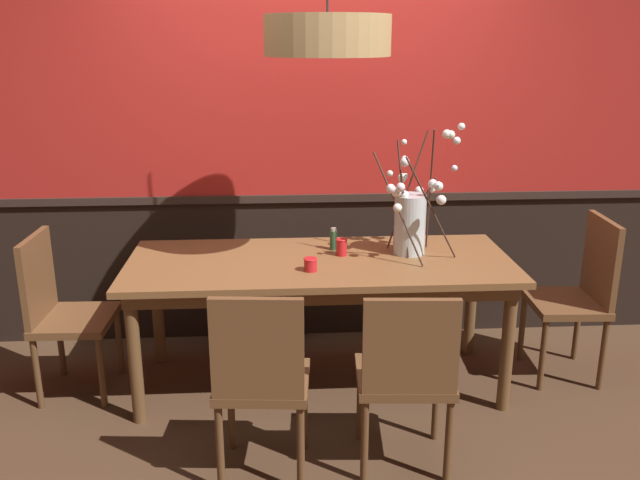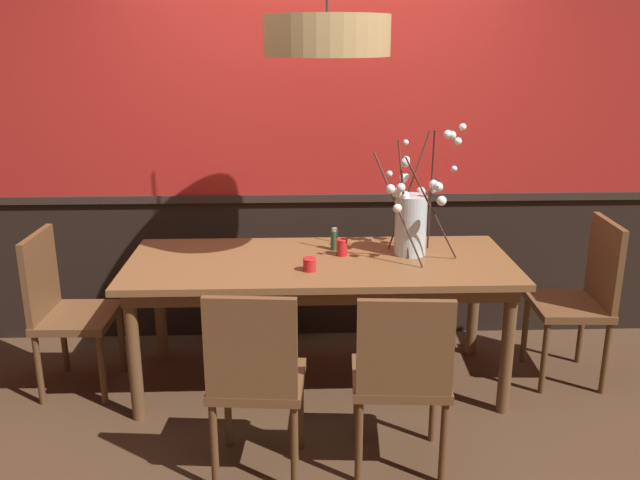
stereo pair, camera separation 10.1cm
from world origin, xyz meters
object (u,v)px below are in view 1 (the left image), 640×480
object	(u,v)px
chair_head_east_end	(580,290)
candle_holder_nearer_center	(310,264)
chair_far_side_left	(260,258)
chair_near_side_right	(406,371)
candle_holder_nearer_edge	(342,247)
vase_with_blossoms	(411,220)
pendant_lamp	(327,35)
dining_table	(320,273)
chair_near_side_left	(261,376)
chair_head_west_end	(61,307)
condiment_bottle	(333,239)

from	to	relation	value
chair_head_east_end	candle_holder_nearer_center	size ratio (longest dim) A/B	13.01
chair_head_east_end	chair_far_side_left	xyz separation A→B (m)	(-1.91, 0.82, -0.03)
chair_near_side_right	candle_holder_nearer_edge	world-z (taller)	chair_near_side_right
chair_near_side_right	vase_with_blossoms	distance (m)	1.06
chair_far_side_left	pendant_lamp	distance (m)	1.79
candle_holder_nearer_edge	pendant_lamp	xyz separation A→B (m)	(-0.10, -0.17, 1.17)
dining_table	vase_with_blossoms	world-z (taller)	vase_with_blossoms
pendant_lamp	chair_near_side_left	bearing A→B (deg)	-114.01
chair_far_side_left	chair_head_west_end	world-z (taller)	chair_head_west_end
chair_far_side_left	chair_head_west_end	bearing A→B (deg)	-143.19
dining_table	chair_head_east_end	distance (m)	1.55
chair_far_side_left	chair_head_west_end	xyz separation A→B (m)	(-1.11, -0.83, 0.01)
chair_head_east_end	candle_holder_nearer_edge	world-z (taller)	chair_head_east_end
pendant_lamp	candle_holder_nearer_center	bearing A→B (deg)	-136.00
chair_near_side_left	chair_head_west_end	size ratio (longest dim) A/B	1.01
chair_head_east_end	chair_near_side_right	distance (m)	1.49
chair_far_side_left	condiment_bottle	world-z (taller)	chair_far_side_left
chair_near_side_left	condiment_bottle	size ratio (longest dim) A/B	7.12
chair_head_west_end	vase_with_blossoms	xyz separation A→B (m)	(2.00, 0.07, 0.46)
chair_head_east_end	chair_near_side_right	bearing A→B (deg)	-143.96
dining_table	candle_holder_nearer_edge	size ratio (longest dim) A/B	21.95
chair_near_side_left	chair_far_side_left	world-z (taller)	chair_near_side_left
chair_head_east_end	condiment_bottle	bearing A→B (deg)	173.49
dining_table	condiment_bottle	world-z (taller)	condiment_bottle
chair_head_east_end	chair_head_west_end	bearing A→B (deg)	-179.80
chair_far_side_left	chair_near_side_right	size ratio (longest dim) A/B	1.02
chair_head_east_end	vase_with_blossoms	bearing A→B (deg)	176.40
candle_holder_nearer_center	vase_with_blossoms	bearing A→B (deg)	24.27
condiment_bottle	pendant_lamp	size ratio (longest dim) A/B	0.16
dining_table	vase_with_blossoms	size ratio (longest dim) A/B	2.87
chair_head_east_end	pendant_lamp	xyz separation A→B (m)	(-1.51, -0.11, 1.44)
chair_near_side_left	chair_far_side_left	size ratio (longest dim) A/B	1.02
chair_near_side_right	candle_holder_nearer_center	size ratio (longest dim) A/B	12.12
pendant_lamp	chair_far_side_left	bearing A→B (deg)	112.97
chair_near_side_left	chair_head_west_end	world-z (taller)	chair_near_side_left
vase_with_blossoms	pendant_lamp	size ratio (longest dim) A/B	0.89
chair_head_east_end	candle_holder_nearer_edge	distance (m)	1.44
dining_table	chair_head_west_end	bearing A→B (deg)	179.58
dining_table	chair_head_west_end	xyz separation A→B (m)	(-1.47, 0.01, -0.17)
chair_head_east_end	chair_far_side_left	world-z (taller)	chair_head_east_end
chair_near_side_left	pendant_lamp	bearing A→B (deg)	65.99
chair_near_side_left	dining_table	bearing A→B (deg)	69.96
chair_near_side_right	dining_table	bearing A→B (deg)	111.93
chair_far_side_left	chair_near_side_right	distance (m)	1.83
vase_with_blossoms	candle_holder_nearer_center	size ratio (longest dim) A/B	10.02
chair_head_west_end	chair_head_east_end	bearing A→B (deg)	0.20
chair_head_west_end	condiment_bottle	distance (m)	1.60
chair_head_east_end	pendant_lamp	size ratio (longest dim) A/B	1.16
condiment_bottle	chair_head_west_end	bearing A→B (deg)	-173.55
chair_near_side_right	vase_with_blossoms	bearing A→B (deg)	78.77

